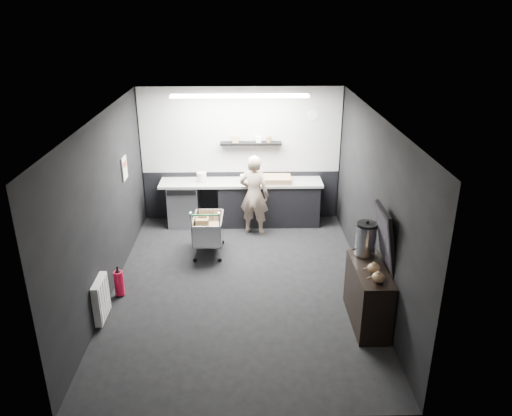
{
  "coord_description": "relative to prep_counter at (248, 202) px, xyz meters",
  "views": [
    {
      "loc": [
        0.09,
        -6.88,
        4.17
      ],
      "look_at": [
        0.25,
        0.4,
        1.16
      ],
      "focal_mm": 35.0,
      "sensor_mm": 36.0,
      "label": 1
    }
  ],
  "objects": [
    {
      "name": "floor",
      "position": [
        -0.14,
        -2.42,
        -0.46
      ],
      "size": [
        5.5,
        5.5,
        0.0
      ],
      "primitive_type": "plane",
      "color": "black",
      "rests_on": "ground"
    },
    {
      "name": "prep_counter",
      "position": [
        0.0,
        0.0,
        0.0
      ],
      "size": [
        3.2,
        0.61,
        0.9
      ],
      "color": "black",
      "rests_on": "floor"
    },
    {
      "name": "poster",
      "position": [
        -2.12,
        -1.12,
        1.09
      ],
      "size": [
        0.02,
        0.3,
        0.4
      ],
      "primitive_type": "cube",
      "color": "silver",
      "rests_on": "wall_left"
    },
    {
      "name": "radiator",
      "position": [
        -2.08,
        -3.32,
        -0.11
      ],
      "size": [
        0.1,
        0.5,
        0.6
      ],
      "primitive_type": "cube",
      "color": "white",
      "rests_on": "wall_left"
    },
    {
      "name": "kitchen_wall_panel",
      "position": [
        -0.14,
        0.31,
        1.39
      ],
      "size": [
        3.95,
        0.02,
        1.7
      ],
      "primitive_type": "cube",
      "color": "#BAB9B5",
      "rests_on": "wall_back"
    },
    {
      "name": "white_container",
      "position": [
        -0.06,
        -0.05,
        0.52
      ],
      "size": [
        0.18,
        0.15,
        0.15
      ],
      "primitive_type": "cube",
      "rotation": [
        0.0,
        0.0,
        -0.12
      ],
      "color": "white",
      "rests_on": "prep_counter"
    },
    {
      "name": "floating_shelf",
      "position": [
        0.06,
        0.2,
        1.16
      ],
      "size": [
        1.2,
        0.22,
        0.04
      ],
      "primitive_type": "cube",
      "color": "black",
      "rests_on": "wall_back"
    },
    {
      "name": "wall_right",
      "position": [
        1.86,
        -2.42,
        0.89
      ],
      "size": [
        0.0,
        5.5,
        5.5
      ],
      "primitive_type": "plane",
      "rotation": [
        1.57,
        0.0,
        -1.57
      ],
      "color": "black",
      "rests_on": "floor"
    },
    {
      "name": "dado_panel",
      "position": [
        -0.14,
        0.31,
        0.04
      ],
      "size": [
        3.95,
        0.02,
        1.0
      ],
      "primitive_type": "cube",
      "color": "black",
      "rests_on": "wall_back"
    },
    {
      "name": "pink_tub",
      "position": [
        -0.91,
        0.0,
        0.54
      ],
      "size": [
        0.19,
        0.19,
        0.19
      ],
      "primitive_type": "cylinder",
      "color": "#F7D6D6",
      "rests_on": "prep_counter"
    },
    {
      "name": "wall_left",
      "position": [
        -2.14,
        -2.42,
        0.89
      ],
      "size": [
        0.0,
        5.5,
        5.5
      ],
      "primitive_type": "plane",
      "rotation": [
        1.57,
        0.0,
        1.57
      ],
      "color": "black",
      "rests_on": "floor"
    },
    {
      "name": "wall_clock",
      "position": [
        1.26,
        0.3,
        1.69
      ],
      "size": [
        0.2,
        0.03,
        0.2
      ],
      "primitive_type": "cylinder",
      "rotation": [
        1.57,
        0.0,
        0.0
      ],
      "color": "white",
      "rests_on": "wall_back"
    },
    {
      "name": "poster_red_band",
      "position": [
        -2.11,
        -1.12,
        1.16
      ],
      "size": [
        0.02,
        0.22,
        0.1
      ],
      "primitive_type": "cube",
      "color": "red",
      "rests_on": "poster"
    },
    {
      "name": "wall_front",
      "position": [
        -0.14,
        -5.17,
        0.89
      ],
      "size": [
        5.5,
        0.0,
        5.5
      ],
      "primitive_type": "plane",
      "rotation": [
        -1.57,
        0.0,
        0.0
      ],
      "color": "black",
      "rests_on": "floor"
    },
    {
      "name": "wall_back",
      "position": [
        -0.14,
        0.33,
        0.89
      ],
      "size": [
        5.5,
        0.0,
        5.5
      ],
      "primitive_type": "plane",
      "rotation": [
        1.57,
        0.0,
        0.0
      ],
      "color": "black",
      "rests_on": "floor"
    },
    {
      "name": "shopping_cart",
      "position": [
        -0.71,
        -1.28,
        -0.01
      ],
      "size": [
        0.52,
        0.86,
        0.94
      ],
      "color": "silver",
      "rests_on": "floor"
    },
    {
      "name": "cardboard_box",
      "position": [
        0.56,
        -0.05,
        0.5
      ],
      "size": [
        0.58,
        0.44,
        0.11
      ],
      "primitive_type": "cube",
      "rotation": [
        0.0,
        0.0,
        -0.02
      ],
      "color": "#A58158",
      "rests_on": "prep_counter"
    },
    {
      "name": "person",
      "position": [
        0.11,
        -0.45,
        0.33
      ],
      "size": [
        0.66,
        0.54,
        1.57
      ],
      "primitive_type": "imported",
      "rotation": [
        0.0,
        0.0,
        2.82
      ],
      "color": "beige",
      "rests_on": "floor"
    },
    {
      "name": "ceiling",
      "position": [
        -0.14,
        -2.42,
        2.24
      ],
      "size": [
        5.5,
        5.5,
        0.0
      ],
      "primitive_type": "plane",
      "rotation": [
        3.14,
        0.0,
        0.0
      ],
      "color": "white",
      "rests_on": "wall_back"
    },
    {
      "name": "ceiling_strip",
      "position": [
        -0.14,
        -0.57,
        2.21
      ],
      "size": [
        2.4,
        0.2,
        0.04
      ],
      "primitive_type": "cube",
      "color": "white",
      "rests_on": "ceiling"
    },
    {
      "name": "sideboard",
      "position": [
        1.64,
        -3.4,
        0.09
      ],
      "size": [
        0.49,
        1.14,
        1.71
      ],
      "color": "black",
      "rests_on": "floor"
    },
    {
      "name": "fire_extinguisher",
      "position": [
        -1.99,
        -2.68,
        -0.22
      ],
      "size": [
        0.15,
        0.15,
        0.48
      ],
      "color": "red",
      "rests_on": "floor"
    }
  ]
}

